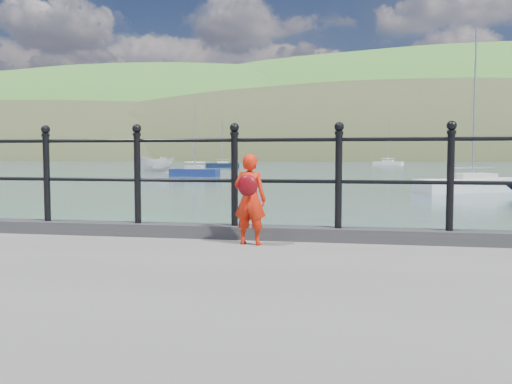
% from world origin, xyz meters
% --- Properties ---
extents(ground, '(600.00, 600.00, 0.00)m').
position_xyz_m(ground, '(0.00, 0.00, 0.00)').
color(ground, '#2D4251').
rests_on(ground, ground).
extents(kerb, '(60.00, 0.30, 0.15)m').
position_xyz_m(kerb, '(0.00, -0.15, 1.07)').
color(kerb, '#28282B').
rests_on(kerb, quay).
extents(railing, '(18.11, 0.11, 1.20)m').
position_xyz_m(railing, '(0.00, -0.15, 1.82)').
color(railing, black).
rests_on(railing, kerb).
extents(far_shore, '(830.00, 200.00, 156.00)m').
position_xyz_m(far_shore, '(38.34, 239.41, -22.57)').
color(far_shore, '#333A21').
rests_on(far_shore, ground).
extents(child, '(0.39, 0.33, 0.99)m').
position_xyz_m(child, '(0.86, -0.57, 1.50)').
color(child, red).
rests_on(child, quay).
extents(launch_white, '(4.31, 5.12, 1.90)m').
position_xyz_m(launch_white, '(-19.73, 49.90, 0.95)').
color(launch_white, silver).
rests_on(launch_white, ground).
extents(sailboat_near, '(6.46, 4.69, 8.79)m').
position_xyz_m(sailboat_near, '(8.06, 24.04, 0.34)').
color(sailboat_near, silver).
rests_on(sailboat_near, ground).
extents(sailboat_left, '(5.26, 3.26, 7.31)m').
position_xyz_m(sailboat_left, '(-18.35, 74.78, 0.34)').
color(sailboat_left, black).
rests_on(sailboat_left, ground).
extents(sailboat_deep, '(5.80, 3.64, 8.34)m').
position_xyz_m(sailboat_deep, '(7.90, 100.10, 0.34)').
color(sailboat_deep, white).
rests_on(sailboat_deep, ground).
extents(sailboat_port, '(4.54, 1.77, 6.67)m').
position_xyz_m(sailboat_port, '(-12.45, 40.92, 0.34)').
color(sailboat_port, navy).
rests_on(sailboat_port, ground).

